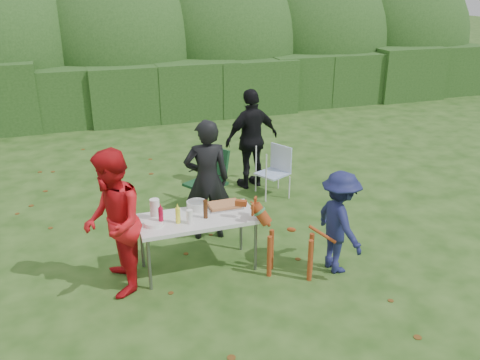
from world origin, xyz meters
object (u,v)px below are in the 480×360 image
object	(u,v)px
folding_table	(198,221)
person_red_jacket	(113,223)
person_cook	(207,180)
lawn_chair	(273,172)
ketchup_bottle	(161,216)
person_black_puffy	(252,139)
paper_towel_roll	(155,209)
child	(339,222)
mustard_bottle	(178,215)
beer_bottle	(205,209)
dog	(291,241)
camping_chair	(205,180)

from	to	relation	value
folding_table	person_red_jacket	xyz separation A→B (m)	(-1.04, -0.14, 0.20)
person_cook	lawn_chair	xyz separation A→B (m)	(1.48, 1.12, -0.45)
lawn_chair	ketchup_bottle	xyz separation A→B (m)	(-2.31, -1.99, 0.41)
folding_table	person_cook	bearing A→B (deg)	66.35
person_black_puffy	person_red_jacket	bearing A→B (deg)	32.50
person_black_puffy	paper_towel_roll	world-z (taller)	person_black_puffy
child	mustard_bottle	size ratio (longest dim) A/B	6.74
folding_table	ketchup_bottle	bearing A→B (deg)	-173.32
folding_table	lawn_chair	size ratio (longest dim) A/B	1.72
person_black_puffy	beer_bottle	bearing A→B (deg)	46.75
mustard_bottle	ketchup_bottle	bearing A→B (deg)	172.65
folding_table	paper_towel_roll	size ratio (longest dim) A/B	5.77
paper_towel_roll	mustard_bottle	bearing A→B (deg)	-42.08
folding_table	person_black_puffy	world-z (taller)	person_black_puffy
mustard_bottle	folding_table	bearing A→B (deg)	17.05
person_cook	mustard_bottle	size ratio (longest dim) A/B	8.84
child	beer_bottle	world-z (taller)	child
folding_table	dog	xyz separation A→B (m)	(1.06, -0.53, -0.20)
person_cook	camping_chair	bearing A→B (deg)	-96.17
ketchup_bottle	dog	bearing A→B (deg)	-17.13
child	paper_towel_roll	world-z (taller)	child
camping_chair	beer_bottle	bearing A→B (deg)	45.28
child	lawn_chair	xyz separation A→B (m)	(0.16, 2.55, -0.24)
person_black_puffy	camping_chair	bearing A→B (deg)	22.15
person_black_puffy	mustard_bottle	xyz separation A→B (m)	(-1.92, -2.54, -0.05)
person_cook	beer_bottle	size ratio (longest dim) A/B	7.36
lawn_chair	dog	bearing A→B (deg)	45.90
person_black_puffy	child	distance (m)	3.07
person_cook	lawn_chair	bearing A→B (deg)	-135.35
person_red_jacket	beer_bottle	world-z (taller)	person_red_jacket
lawn_chair	paper_towel_roll	world-z (taller)	paper_towel_roll
mustard_bottle	lawn_chair	bearing A→B (deg)	43.78
mustard_bottle	ketchup_bottle	distance (m)	0.21
person_cook	folding_table	bearing A→B (deg)	74.05
paper_towel_roll	ketchup_bottle	bearing A→B (deg)	-79.22
person_cook	child	xyz separation A→B (m)	(1.32, -1.43, -0.21)
person_red_jacket	person_black_puffy	size ratio (longest dim) A/B	0.99
lawn_chair	beer_bottle	size ratio (longest dim) A/B	3.63
ketchup_bottle	beer_bottle	bearing A→B (deg)	-0.12
child	mustard_bottle	world-z (taller)	child
dog	child	bearing A→B (deg)	-156.81
child	camping_chair	bearing A→B (deg)	22.08
lawn_chair	camping_chair	bearing A→B (deg)	-17.95
ketchup_bottle	mustard_bottle	bearing A→B (deg)	-7.35
lawn_chair	mustard_bottle	size ratio (longest dim) A/B	4.36
person_cook	camping_chair	world-z (taller)	person_cook
person_cook	mustard_bottle	distance (m)	1.10
person_red_jacket	mustard_bottle	world-z (taller)	person_red_jacket
folding_table	beer_bottle	size ratio (longest dim) A/B	6.25
person_cook	dog	world-z (taller)	person_cook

